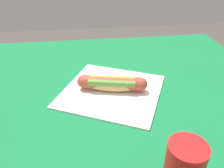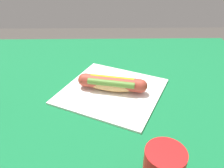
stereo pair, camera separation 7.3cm
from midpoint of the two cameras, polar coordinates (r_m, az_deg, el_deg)
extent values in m
cylinder|color=brown|center=(1.38, 15.57, -5.39)|extent=(0.07, 0.07, 0.71)
cube|color=brown|center=(0.76, -6.20, -3.46)|extent=(1.17, 0.92, 0.03)
cube|color=#146B38|center=(0.75, -6.28, -2.40)|extent=(1.23, 0.98, 0.00)
cube|color=white|center=(0.74, -2.81, -1.86)|extent=(0.40, 0.40, 0.01)
ellipsoid|color=tan|center=(0.73, -2.86, -0.16)|extent=(0.18, 0.09, 0.05)
cylinder|color=#A83D2D|center=(0.73, -2.87, 0.20)|extent=(0.19, 0.08, 0.04)
sphere|color=#A83D2D|center=(0.75, -9.88, 0.53)|extent=(0.04, 0.04, 0.04)
sphere|color=#A83D2D|center=(0.72, 4.36, -0.14)|extent=(0.04, 0.04, 0.04)
cube|color=yellow|center=(0.72, -2.91, 1.53)|extent=(0.14, 0.04, 0.00)
cylinder|color=#568433|center=(0.71, -3.05, 0.08)|extent=(0.15, 0.05, 0.02)
camera|label=1|loc=(0.04, -92.86, -1.76)|focal=36.64mm
camera|label=2|loc=(0.04, 87.14, 1.76)|focal=36.64mm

